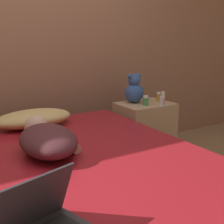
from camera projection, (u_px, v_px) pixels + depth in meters
name	position (u px, v px, depth m)	size (l,w,h in m)	color
wall_back	(14.00, 28.00, 2.76)	(8.00, 0.06, 2.60)	#996B51
bed	(81.00, 197.00, 1.95)	(1.55, 2.02, 0.52)	#4C331E
nightstand	(145.00, 131.00, 3.14)	(0.52, 0.40, 0.58)	tan
pillow	(34.00, 118.00, 2.50)	(0.62, 0.33, 0.14)	tan
person_lying	(47.00, 139.00, 1.97)	(0.40, 0.70, 0.17)	#4C2328
teddy_bear	(134.00, 90.00, 3.07)	(0.19, 0.19, 0.29)	#335693
bottle_white	(163.00, 96.00, 3.19)	(0.04, 0.04, 0.09)	white
bottle_pink	(162.00, 100.00, 3.07)	(0.05, 0.05, 0.06)	pink
bottle_amber	(159.00, 97.00, 3.17)	(0.04, 0.04, 0.09)	gold
bottle_clear	(162.00, 101.00, 2.95)	(0.03, 0.03, 0.09)	silver
bottle_green	(146.00, 101.00, 2.97)	(0.05, 0.05, 0.09)	#3D8E4C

